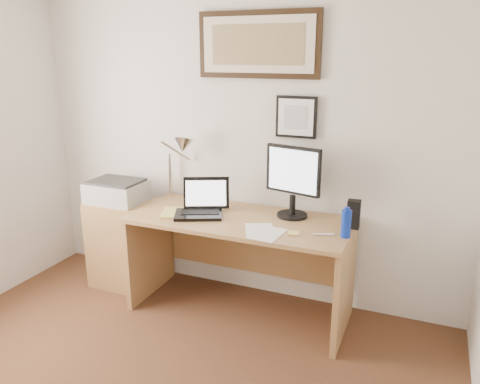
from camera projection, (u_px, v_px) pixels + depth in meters
The scene contains 17 objects.
wall_back at pixel (240, 140), 3.61m from camera, with size 3.50×0.02×2.50m, color silver.
side_cabinet at pixel (124, 243), 3.92m from camera, with size 0.50×0.40×0.73m, color olive.
water_bottle at pixel (346, 224), 3.00m from camera, with size 0.06×0.06×0.18m, color #0C29A7.
bottle_cap at pixel (347, 209), 2.97m from camera, with size 0.03×0.03×0.02m, color #0C29A7.
speaker at pixel (354, 214), 3.16m from camera, with size 0.09×0.08×0.20m, color black.
paper_sheet_a at pixel (260, 230), 3.14m from camera, with size 0.19×0.27×0.00m, color white.
paper_sheet_b at pixel (267, 234), 3.07m from camera, with size 0.19×0.27×0.00m, color white.
sticky_pad at pixel (294, 233), 3.07m from camera, with size 0.07×0.07×0.01m, color #DCCC68.
marker_pen at pixel (323, 234), 3.05m from camera, with size 0.02×0.02×0.14m, color white.
book at pixel (162, 213), 3.46m from camera, with size 0.17×0.24×0.02m, color #D7CD65.
desk at pixel (244, 244), 3.52m from camera, with size 1.60×0.70×0.75m.
laptop at pixel (201, 207), 3.44m from camera, with size 0.41×0.42×0.26m.
lcd_monitor at pixel (293, 178), 3.32m from camera, with size 0.42×0.22×0.52m.
printer at pixel (117, 191), 3.79m from camera, with size 0.44×0.34×0.18m.
desk_lamp at pixel (182, 148), 3.61m from camera, with size 0.29×0.27×0.53m.
picture_large at pixel (258, 45), 3.33m from camera, with size 0.92×0.04×0.47m.
picture_small at pixel (296, 117), 3.37m from camera, with size 0.30×0.03×0.30m.
Camera 1 is at (1.37, -1.31, 1.89)m, focal length 35.00 mm.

